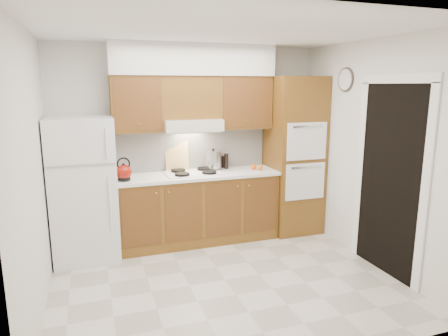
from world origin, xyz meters
name	(u,v)px	position (x,y,z in m)	size (l,w,h in m)	color
floor	(225,280)	(0.00, 0.00, 0.00)	(3.60, 3.60, 0.00)	beige
ceiling	(225,30)	(0.00, 0.00, 2.60)	(3.60, 3.60, 0.00)	white
wall_back	(190,143)	(0.00, 1.50, 1.30)	(3.60, 0.02, 2.60)	silver
wall_left	(32,176)	(-1.80, 0.00, 1.30)	(0.02, 3.00, 2.60)	silver
wall_right	(371,153)	(1.80, 0.00, 1.30)	(0.02, 3.00, 2.60)	silver
fridge	(84,189)	(-1.41, 1.14, 0.86)	(0.75, 0.72, 1.72)	white
base_cabinets	(198,209)	(0.02, 1.20, 0.45)	(2.11, 0.60, 0.90)	brown
countertop	(198,175)	(0.03, 1.19, 0.92)	(2.13, 0.62, 0.04)	white
backsplash	(192,149)	(0.02, 1.49, 1.22)	(2.11, 0.03, 0.56)	white
oven_cabinet	(294,156)	(1.44, 1.18, 1.10)	(0.70, 0.65, 2.20)	brown
upper_cab_left	(136,104)	(-0.71, 1.33, 1.85)	(0.63, 0.33, 0.70)	brown
upper_cab_right	(243,103)	(0.72, 1.33, 1.85)	(0.73, 0.33, 0.70)	brown
range_hood	(192,125)	(-0.02, 1.27, 1.57)	(0.75, 0.45, 0.15)	silver
upper_cab_over_hood	(190,97)	(-0.02, 1.33, 1.92)	(0.75, 0.33, 0.55)	brown
soffit	(193,60)	(0.03, 1.32, 2.40)	(2.13, 0.36, 0.40)	silver
cooktop	(194,173)	(-0.02, 1.21, 0.95)	(0.74, 0.50, 0.01)	white
doorway	(389,181)	(1.79, -0.35, 1.05)	(0.02, 0.90, 2.10)	black
wall_clock	(346,80)	(1.79, 0.55, 2.15)	(0.30, 0.30, 0.02)	#3F3833
kettle	(124,172)	(-0.93, 1.08, 1.04)	(0.19, 0.19, 0.19)	maroon
cutting_board	(177,156)	(-0.19, 1.45, 1.14)	(0.31, 0.02, 0.42)	tan
stock_pot	(213,159)	(0.29, 1.34, 1.09)	(0.22, 0.22, 0.23)	#B8B9BD
condiment_a	(226,161)	(0.48, 1.36, 1.05)	(0.06, 0.06, 0.21)	black
condiment_b	(217,162)	(0.39, 1.45, 1.02)	(0.05, 0.05, 0.16)	black
condiment_c	(223,162)	(0.47, 1.45, 1.02)	(0.06, 0.06, 0.16)	black
orange_near	(254,167)	(0.82, 1.18, 0.98)	(0.07, 0.07, 0.07)	orange
orange_far	(260,168)	(0.88, 1.10, 0.98)	(0.07, 0.07, 0.07)	orange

